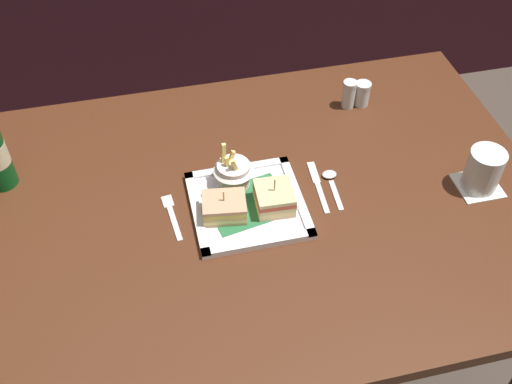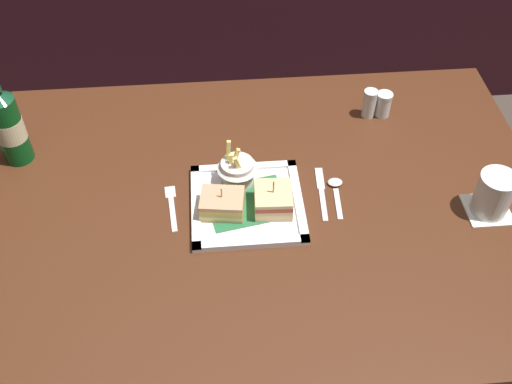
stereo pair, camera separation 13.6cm
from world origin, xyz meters
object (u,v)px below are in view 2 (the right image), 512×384
at_px(square_plate, 247,204).
at_px(fries_cup, 237,168).
at_px(water_glass, 493,196).
at_px(pepper_shaker, 383,106).
at_px(fork, 172,205).
at_px(salt_shaker, 369,105).
at_px(dining_table, 264,238).
at_px(beer_bottle, 8,124).
at_px(sandwich_half_left, 222,204).
at_px(spoon, 336,188).
at_px(sandwich_half_right, 273,200).
at_px(knife, 321,191).

xyz_separation_m(square_plate, fries_cup, (-0.02, 0.07, 0.05)).
height_order(water_glass, pepper_shaker, water_glass).
bearing_deg(fork, pepper_shaker, 27.10).
bearing_deg(salt_shaker, dining_table, -136.14).
xyz_separation_m(dining_table, fork, (-0.21, 0.01, 0.13)).
bearing_deg(beer_bottle, dining_table, -18.84).
bearing_deg(sandwich_half_left, water_glass, -3.80).
bearing_deg(water_glass, sandwich_half_left, 176.20).
relative_size(dining_table, water_glass, 12.96).
bearing_deg(salt_shaker, sandwich_half_left, -141.51).
height_order(water_glass, spoon, water_glass).
height_order(spoon, pepper_shaker, pepper_shaker).
distance_m(sandwich_half_right, knife, 0.13).
bearing_deg(spoon, sandwich_half_right, -160.27).
distance_m(sandwich_half_right, salt_shaker, 0.43).
bearing_deg(knife, square_plate, -170.00).
bearing_deg(sandwich_half_left, sandwich_half_right, 0.00).
bearing_deg(square_plate, fork, 174.84).
relative_size(sandwich_half_right, spoon, 0.72).
xyz_separation_m(dining_table, salt_shaker, (0.30, 0.29, 0.16)).
height_order(square_plate, fork, square_plate).
bearing_deg(fork, sandwich_half_right, -8.69).
distance_m(water_glass, spoon, 0.35).
relative_size(knife, salt_shaker, 2.17).
height_order(sandwich_half_left, spoon, sandwich_half_left).
relative_size(dining_table, fries_cup, 11.84).
bearing_deg(sandwich_half_right, water_glass, -4.69).
bearing_deg(knife, dining_table, -170.43).
height_order(salt_shaker, pepper_shaker, salt_shaker).
height_order(beer_bottle, water_glass, beer_bottle).
bearing_deg(sandwich_half_left, fries_cup, 66.18).
bearing_deg(fries_cup, knife, -11.32).
xyz_separation_m(water_glass, fork, (-0.71, 0.07, -0.05)).
distance_m(water_glass, fork, 0.72).
relative_size(water_glass, spoon, 0.80).
relative_size(sandwich_half_right, pepper_shaker, 1.35).
height_order(dining_table, knife, knife).
bearing_deg(spoon, beer_bottle, 167.13).
xyz_separation_m(sandwich_half_left, sandwich_half_right, (0.11, 0.00, 0.00)).
relative_size(sandwich_half_left, pepper_shaker, 1.56).
bearing_deg(water_glass, spoon, 163.99).
height_order(fork, pepper_shaker, pepper_shaker).
xyz_separation_m(beer_bottle, knife, (0.72, -0.18, -0.11)).
height_order(dining_table, beer_bottle, beer_bottle).
xyz_separation_m(sandwich_half_right, fries_cup, (-0.07, 0.09, 0.02)).
xyz_separation_m(fries_cup, fork, (-0.15, -0.05, -0.05)).
bearing_deg(fork, salt_shaker, 28.78).
bearing_deg(salt_shaker, water_glass, -60.90).
distance_m(fries_cup, fork, 0.17).
distance_m(fork, pepper_shaker, 0.62).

